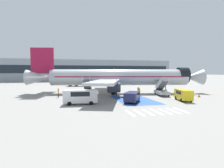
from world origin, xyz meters
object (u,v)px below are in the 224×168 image
(service_van_1, at_px, (132,96))
(ground_crew_2, at_px, (116,92))
(boarding_stairs_aft, at_px, (87,91))
(service_van_2, at_px, (183,94))
(ground_crew_1, at_px, (139,91))
(terminal_building, at_px, (83,71))
(traffic_cone_0, at_px, (199,96))
(baggage_cart, at_px, (124,96))
(ground_crew_0, at_px, (138,90))
(ground_crew_3, at_px, (58,92))
(boarding_stairs_forward, at_px, (162,91))
(fuel_tanker, at_px, (79,82))
(airliner, at_px, (117,77))
(service_van_0, at_px, (81,96))

(service_van_1, height_order, ground_crew_2, service_van_1)
(boarding_stairs_aft, xyz_separation_m, service_van_2, (16.27, -10.63, 0.19))
(ground_crew_1, height_order, terminal_building, terminal_building)
(boarding_stairs_aft, bearing_deg, traffic_cone_0, -7.26)
(baggage_cart, height_order, ground_crew_0, ground_crew_0)
(baggage_cart, relative_size, ground_crew_3, 1.62)
(boarding_stairs_forward, bearing_deg, fuel_tanker, 130.05)
(airliner, distance_m, baggage_cart, 7.78)
(ground_crew_3, bearing_deg, ground_crew_0, -98.26)
(ground_crew_0, bearing_deg, terminal_building, -179.28)
(service_van_1, height_order, service_van_2, service_van_2)
(ground_crew_0, distance_m, ground_crew_2, 5.50)
(fuel_tanker, relative_size, ground_crew_2, 5.54)
(fuel_tanker, relative_size, ground_crew_0, 5.02)
(airliner, height_order, ground_crew_2, airliner)
(boarding_stairs_forward, bearing_deg, service_van_1, -132.29)
(service_van_0, bearing_deg, ground_crew_3, 29.22)
(ground_crew_3, bearing_deg, airliner, -81.82)
(airliner, distance_m, boarding_stairs_aft, 8.58)
(service_van_2, bearing_deg, traffic_cone_0, 42.76)
(terminal_building, bearing_deg, ground_crew_1, -83.43)
(ground_crew_1, xyz_separation_m, ground_crew_2, (-5.06, 0.67, -0.02))
(boarding_stairs_aft, height_order, ground_crew_2, boarding_stairs_aft)
(service_van_2, relative_size, ground_crew_3, 2.51)
(service_van_1, bearing_deg, ground_crew_2, 125.91)
(service_van_1, distance_m, service_van_2, 9.50)
(service_van_1, xyz_separation_m, terminal_building, (-3.70, 78.13, 5.13))
(baggage_cart, bearing_deg, service_van_0, 89.00)
(boarding_stairs_forward, distance_m, baggage_cart, 8.90)
(service_van_0, relative_size, ground_crew_0, 3.01)
(baggage_cart, height_order, ground_crew_3, ground_crew_3)
(service_van_2, xyz_separation_m, ground_crew_3, (-22.23, 9.54, -0.15))
(boarding_stairs_aft, relative_size, ground_crew_1, 3.28)
(boarding_stairs_aft, relative_size, ground_crew_2, 3.34)
(ground_crew_3, height_order, traffic_cone_0, ground_crew_3)
(service_van_1, distance_m, ground_crew_1, 8.93)
(boarding_stairs_forward, bearing_deg, service_van_2, -78.78)
(ground_crew_0, distance_m, terminal_building, 69.43)
(boarding_stairs_aft, relative_size, service_van_0, 1.01)
(service_van_0, bearing_deg, ground_crew_1, -55.05)
(baggage_cart, bearing_deg, ground_crew_0, -90.10)
(fuel_tanker, relative_size, service_van_1, 1.95)
(ground_crew_3, distance_m, traffic_cone_0, 28.99)
(boarding_stairs_aft, height_order, traffic_cone_0, boarding_stairs_aft)
(ground_crew_3, bearing_deg, service_van_0, -164.83)
(boarding_stairs_aft, bearing_deg, ground_crew_3, -159.14)
(boarding_stairs_forward, relative_size, traffic_cone_0, 8.79)
(service_van_1, relative_size, service_van_2, 1.01)
(service_van_2, bearing_deg, baggage_cart, 155.38)
(service_van_1, height_order, baggage_cart, service_van_1)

